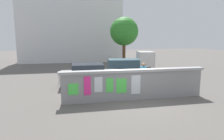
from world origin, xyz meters
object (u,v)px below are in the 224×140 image
at_px(motorcycle, 162,80).
at_px(tree_roadside, 124,32).
at_px(car_parked, 90,74).
at_px(person_walking, 143,74).
at_px(auto_rickshaw_truck, 133,63).

xyz_separation_m(motorcycle, tree_roadside, (-0.04, 8.61, 3.05)).
xyz_separation_m(car_parked, tree_roadside, (4.12, 7.23, 2.78)).
bearing_deg(person_walking, auto_rickshaw_truck, 78.55).
xyz_separation_m(auto_rickshaw_truck, car_parked, (-3.80, -3.20, -0.17)).
bearing_deg(auto_rickshaw_truck, motorcycle, -85.47).
bearing_deg(motorcycle, person_walking, -160.48).
height_order(motorcycle, person_walking, person_walking).
bearing_deg(motorcycle, auto_rickshaw_truck, 94.53).
xyz_separation_m(car_parked, motorcycle, (4.16, -1.38, -0.27)).
bearing_deg(motorcycle, tree_roadside, 90.28).
relative_size(auto_rickshaw_truck, tree_roadside, 0.76).
xyz_separation_m(person_walking, tree_roadside, (1.35, 9.11, 2.53)).
distance_m(auto_rickshaw_truck, tree_roadside, 4.82).
bearing_deg(auto_rickshaw_truck, tree_roadside, 85.47).
distance_m(car_parked, motorcycle, 4.39).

